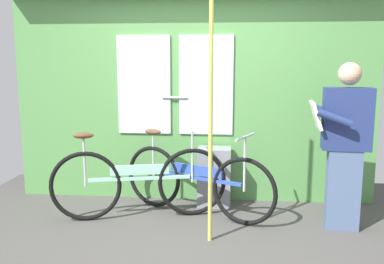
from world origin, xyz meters
TOP-DOWN VIEW (x-y plane):
  - ground_plane at (0.00, 0.00)m, footprint 5.08×3.98m
  - train_door_wall at (-0.01, 1.18)m, footprint 4.08×0.28m
  - bicycle_near_door at (-0.49, 0.50)m, footprint 1.75×0.56m
  - bicycle_leaning_behind at (0.07, 0.64)m, footprint 1.60×0.81m
  - passenger_reading_newspaper at (1.48, 0.42)m, footprint 0.57×0.49m
  - trash_bin_by_wall at (0.25, 0.97)m, footprint 0.36×0.28m
  - handrail_pole at (0.25, 0.02)m, footprint 0.04×0.04m

SIDE VIEW (x-z plane):
  - ground_plane at x=0.00m, z-range -0.04..0.00m
  - trash_bin_by_wall at x=0.25m, z-range 0.00..0.65m
  - bicycle_leaning_behind at x=0.07m, z-range -0.08..0.81m
  - bicycle_near_door at x=-0.49m, z-range -0.08..0.84m
  - passenger_reading_newspaper at x=1.48m, z-range 0.04..1.62m
  - handrail_pole at x=0.25m, z-range 0.00..2.28m
  - train_door_wall at x=-0.01m, z-range 0.05..2.37m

